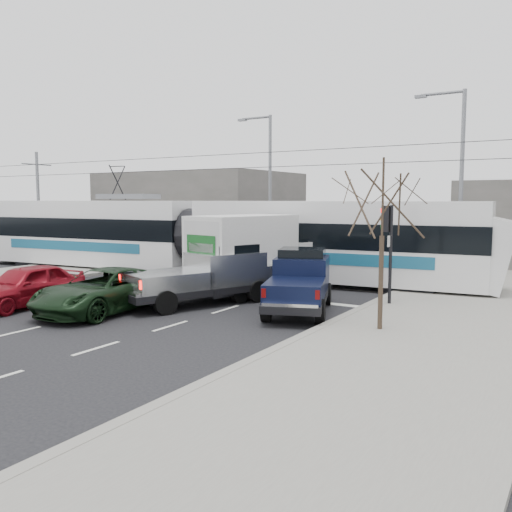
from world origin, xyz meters
The scene contains 15 objects.
ground centered at (0.00, 0.00, 0.00)m, with size 120.00×120.00×0.00m, color black.
sidewalk_right centered at (9.00, 0.00, 0.07)m, with size 6.00×60.00×0.15m, color gray.
rails centered at (0.00, 10.00, 0.01)m, with size 60.00×1.60×0.03m, color #33302D.
building_left centered at (-14.00, 22.00, 3.00)m, with size 14.00×10.00×6.00m, color slate.
bare_tree centered at (7.60, 2.50, 3.79)m, with size 2.40×2.40×5.00m.
traffic_signal centered at (6.47, 6.50, 2.74)m, with size 0.44×0.44×3.60m.
street_lamp_near centered at (7.31, 14.00, 5.11)m, with size 2.38×0.25×9.00m.
street_lamp_far centered at (-4.19, 16.00, 5.11)m, with size 2.38×0.25×9.00m.
catenary centered at (0.00, 10.00, 3.88)m, with size 60.00×0.20×7.00m.
tram centered at (-4.66, 9.50, 2.05)m, with size 28.39×5.67×5.77m.
silver_pickup centered at (0.46, 3.76, 1.11)m, with size 4.28×6.47×2.23m.
box_truck centered at (0.79, 6.27, 1.63)m, with size 3.48×6.92×3.30m.
navy_pickup centered at (4.08, 4.25, 1.07)m, with size 3.56×5.47×2.17m.
green_car centered at (-1.71, 0.47, 0.76)m, with size 2.53×5.48×1.52m, color black.
red_car centered at (-4.90, -0.38, 0.78)m, with size 1.85×4.60×1.57m, color maroon.
Camera 1 is at (12.70, -12.74, 3.96)m, focal length 38.00 mm.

